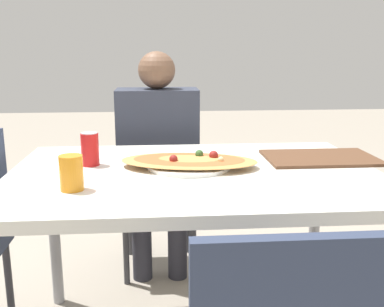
% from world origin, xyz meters
% --- Properties ---
extents(dining_table, '(1.33, 0.91, 0.74)m').
position_xyz_m(dining_table, '(0.00, 0.00, 0.67)').
color(dining_table, silver).
rests_on(dining_table, ground_plane).
extents(chair_far_seated, '(0.40, 0.40, 0.87)m').
position_xyz_m(chair_far_seated, '(-0.13, 0.78, 0.49)').
color(chair_far_seated, '#2D3851').
rests_on(chair_far_seated, ground_plane).
extents(person_seated, '(0.41, 0.25, 1.16)m').
position_xyz_m(person_seated, '(-0.13, 0.67, 0.68)').
color(person_seated, '#2D2D38').
rests_on(person_seated, ground_plane).
extents(pizza_main, '(0.54, 0.33, 0.06)m').
position_xyz_m(pizza_main, '(-0.02, 0.05, 0.76)').
color(pizza_main, white).
rests_on(pizza_main, dining_table).
extents(soda_can, '(0.07, 0.07, 0.12)m').
position_xyz_m(soda_can, '(-0.39, 0.11, 0.80)').
color(soda_can, red).
rests_on(soda_can, dining_table).
extents(drink_glass, '(0.07, 0.07, 0.11)m').
position_xyz_m(drink_glass, '(-0.40, -0.20, 0.80)').
color(drink_glass, orange).
rests_on(drink_glass, dining_table).
extents(serving_tray, '(0.43, 0.28, 0.01)m').
position_xyz_m(serving_tray, '(0.51, 0.13, 0.75)').
color(serving_tray, brown).
rests_on(serving_tray, dining_table).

